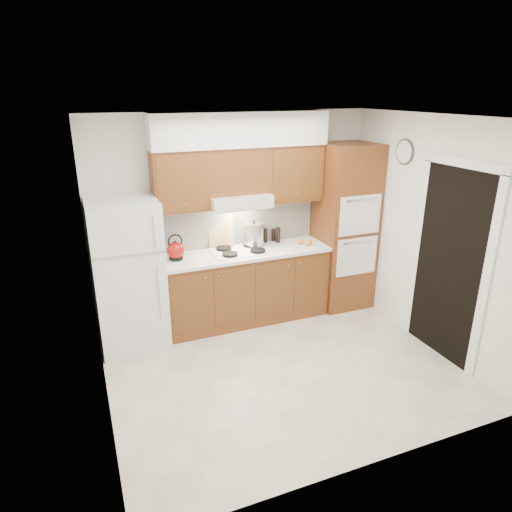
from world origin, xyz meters
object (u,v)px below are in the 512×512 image
Objects in this scene: kettle at (176,250)px; stock_pot at (254,234)px; oven_cabinet at (344,227)px; fridge at (128,275)px.

kettle is 1.04m from stock_pot.
fridge is at bearing -179.30° from oven_cabinet.
oven_cabinet is at bearing -7.47° from stock_pot.
stock_pot is at bearing 7.01° from fridge.
fridge reaches higher than stock_pot.
kettle is at bearing 7.90° from fridge.
oven_cabinet is 1.25m from stock_pot.
fridge is 1.64m from stock_pot.
stock_pot is (1.61, 0.20, 0.24)m from fridge.
fridge is 6.38× the size of stock_pot.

